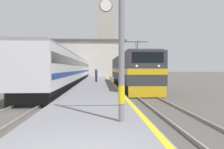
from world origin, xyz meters
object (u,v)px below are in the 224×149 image
catenary_mast (127,5)px  person_on_platform (96,75)px  locomotive_train (130,71)px  clock_tower (106,25)px  passenger_train (72,69)px

catenary_mast → person_on_platform: size_ratio=4.16×
locomotive_train → catenary_mast: (-2.52, -17.39, 2.40)m
clock_tower → locomotive_train: bearing=-87.8°
person_on_platform → catenary_mast: bearing=-86.4°
catenary_mast → person_on_platform: 21.68m
locomotive_train → passenger_train: locomotive_train is taller
passenger_train → catenary_mast: 25.11m
locomotive_train → person_on_platform: (-3.88, 4.05, -0.53)m
catenary_mast → passenger_train: bearing=101.4°
locomotive_train → catenary_mast: catenary_mast is taller
locomotive_train → passenger_train: 10.34m
catenary_mast → clock_tower: clock_tower is taller
person_on_platform → clock_tower: bearing=86.5°
locomotive_train → clock_tower: bearing=92.2°
passenger_train → person_on_platform: size_ratio=22.55×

